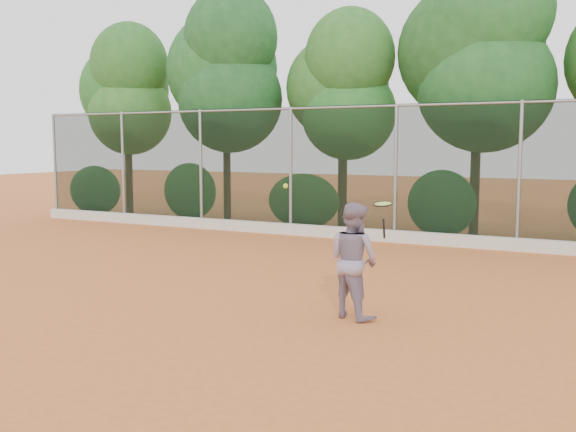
% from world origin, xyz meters
% --- Properties ---
extents(ground, '(80.00, 80.00, 0.00)m').
position_xyz_m(ground, '(0.00, 0.00, 0.00)').
color(ground, '#CC6830').
rests_on(ground, ground).
extents(concrete_curb, '(24.00, 0.20, 0.30)m').
position_xyz_m(concrete_curb, '(0.00, 6.82, 0.15)').
color(concrete_curb, beige).
rests_on(concrete_curb, ground).
extents(tennis_player, '(0.99, 0.89, 1.67)m').
position_xyz_m(tennis_player, '(1.73, -0.32, 0.83)').
color(tennis_player, gray).
rests_on(tennis_player, ground).
extents(chainlink_fence, '(24.09, 0.09, 3.50)m').
position_xyz_m(chainlink_fence, '(-0.00, 7.00, 1.86)').
color(chainlink_fence, black).
rests_on(chainlink_fence, ground).
extents(foliage_backdrop, '(23.70, 3.63, 7.55)m').
position_xyz_m(foliage_backdrop, '(-0.55, 8.98, 4.40)').
color(foliage_backdrop, '#452A1A').
rests_on(foliage_backdrop, ground).
extents(tennis_racket, '(0.29, 0.29, 0.53)m').
position_xyz_m(tennis_racket, '(2.18, -0.36, 1.63)').
color(tennis_racket, black).
rests_on(tennis_racket, ground).
extents(tennis_ball_in_flight, '(0.07, 0.07, 0.07)m').
position_xyz_m(tennis_ball_in_flight, '(0.90, -0.83, 1.90)').
color(tennis_ball_in_flight, '#ACC62D').
rests_on(tennis_ball_in_flight, ground).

